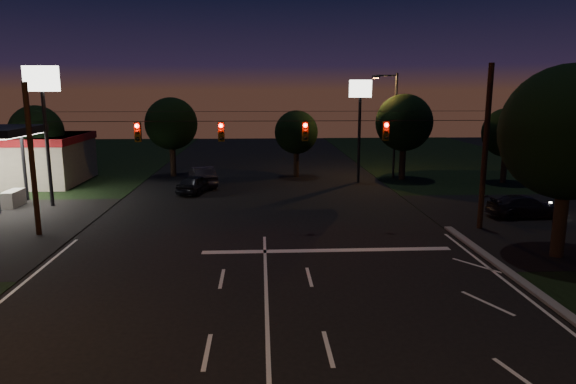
{
  "coord_description": "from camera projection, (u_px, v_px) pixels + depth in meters",
  "views": [
    {
      "loc": [
        -0.16,
        -12.04,
        7.59
      ],
      "look_at": [
        1.08,
        10.99,
        3.0
      ],
      "focal_mm": 32.0,
      "sensor_mm": 36.0,
      "label": 1
    }
  ],
  "objects": [
    {
      "name": "stop_bar",
      "position": [
        327.0,
        250.0,
        24.7
      ],
      "size": [
        12.0,
        0.5,
        0.01
      ],
      "primitive_type": "cube",
      "color": "silver",
      "rests_on": "ground"
    },
    {
      "name": "utility_pole_right",
      "position": [
        479.0,
        229.0,
        28.6
      ],
      "size": [
        0.3,
        0.3,
        9.0
      ],
      "primitive_type": "cylinder",
      "color": "black",
      "rests_on": "ground"
    },
    {
      "name": "utility_pole_left",
      "position": [
        39.0,
        235.0,
        27.33
      ],
      "size": [
        0.28,
        0.28,
        8.0
      ],
      "primitive_type": "cylinder",
      "color": "black",
      "rests_on": "ground"
    },
    {
      "name": "signal_span",
      "position": [
        263.0,
        131.0,
        26.86
      ],
      "size": [
        24.0,
        0.4,
        1.56
      ],
      "color": "black",
      "rests_on": "ground"
    },
    {
      "name": "pole_sign_left_near",
      "position": [
        43.0,
        100.0,
        32.72
      ],
      "size": [
        2.2,
        0.3,
        9.1
      ],
      "color": "black",
      "rests_on": "ground"
    },
    {
      "name": "pole_sign_right",
      "position": [
        360.0,
        107.0,
        41.86
      ],
      "size": [
        1.8,
        0.3,
        8.4
      ],
      "color": "black",
      "rests_on": "ground"
    },
    {
      "name": "street_light_right_far",
      "position": [
        392.0,
        118.0,
        44.19
      ],
      "size": [
        2.2,
        0.35,
        9.0
      ],
      "color": "black",
      "rests_on": "ground"
    },
    {
      "name": "tree_right_near",
      "position": [
        568.0,
        134.0,
        22.84
      ],
      "size": [
        6.0,
        6.0,
        8.76
      ],
      "color": "black",
      "rests_on": "ground"
    },
    {
      "name": "tree_far_a",
      "position": [
        37.0,
        133.0,
        40.99
      ],
      "size": [
        4.2,
        4.2,
        6.42
      ],
      "color": "black",
      "rests_on": "ground"
    },
    {
      "name": "tree_far_b",
      "position": [
        172.0,
        124.0,
        45.38
      ],
      "size": [
        4.6,
        4.6,
        6.98
      ],
      "color": "black",
      "rests_on": "ground"
    },
    {
      "name": "tree_far_c",
      "position": [
        296.0,
        133.0,
        45.1
      ],
      "size": [
        3.8,
        3.8,
        5.86
      ],
      "color": "black",
      "rests_on": "ground"
    },
    {
      "name": "tree_far_d",
      "position": [
        404.0,
        123.0,
        43.46
      ],
      "size": [
        4.8,
        4.8,
        7.3
      ],
      "color": "black",
      "rests_on": "ground"
    },
    {
      "name": "tree_far_e",
      "position": [
        506.0,
        133.0,
        42.04
      ],
      "size": [
        4.0,
        4.0,
        6.18
      ],
      "color": "black",
      "rests_on": "ground"
    },
    {
      "name": "car_oncoming_a",
      "position": [
        195.0,
        184.0,
        38.4
      ],
      "size": [
        2.73,
        4.38,
        1.39
      ],
      "primitive_type": "imported",
      "rotation": [
        0.0,
        0.0,
        2.86
      ],
      "color": "black",
      "rests_on": "ground"
    },
    {
      "name": "car_oncoming_b",
      "position": [
        203.0,
        176.0,
        41.2
      ],
      "size": [
        2.87,
        5.04,
        1.57
      ],
      "primitive_type": "imported",
      "rotation": [
        0.0,
        0.0,
        3.41
      ],
      "color": "black",
      "rests_on": "ground"
    },
    {
      "name": "car_cross",
      "position": [
        526.0,
        207.0,
        30.99
      ],
      "size": [
        4.74,
        2.17,
        1.34
      ],
      "primitive_type": "imported",
      "rotation": [
        0.0,
        0.0,
        1.63
      ],
      "color": "black",
      "rests_on": "ground"
    }
  ]
}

